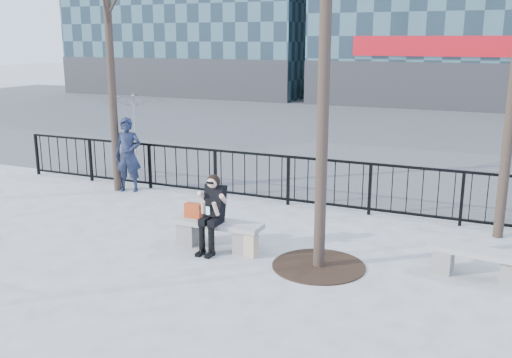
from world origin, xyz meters
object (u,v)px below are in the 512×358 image
at_px(bench_main, 217,231).
at_px(seated_woman, 212,214).
at_px(bench_second, 477,260).
at_px(standing_man, 128,155).

xyz_separation_m(bench_main, seated_woman, (0.00, -0.16, 0.37)).
xyz_separation_m(bench_second, seated_woman, (-4.23, -0.66, 0.40)).
bearing_deg(bench_second, bench_main, -166.55).
relative_size(bench_second, seated_woman, 1.10).
distance_m(bench_second, standing_man, 8.23).
relative_size(seated_woman, standing_man, 0.76).
distance_m(bench_main, seated_woman, 0.40).
bearing_deg(bench_main, standing_man, 145.29).
height_order(bench_second, seated_woman, seated_woman).
distance_m(bench_main, standing_man, 4.55).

